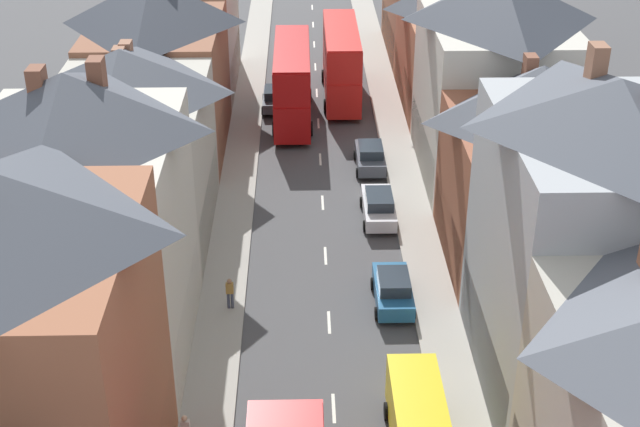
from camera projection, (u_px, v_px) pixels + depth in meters
pavement_left at (237, 187)px, 53.68m from camera, size 2.20×104.00×0.14m
pavement_right at (406, 185)px, 53.88m from camera, size 2.20×104.00×0.14m
centre_line_dashes at (323, 203)px, 52.05m from camera, size 0.14×97.80×0.01m
terrace_row_left at (96, 209)px, 38.79m from camera, size 8.00×73.76×13.76m
terrace_row_right at (540, 164)px, 42.50m from camera, size 8.00×82.22×14.26m
double_decker_bus_mid_street at (341, 61)px, 65.74m from camera, size 2.74×10.80×5.30m
double_decker_bus_far_approaching at (292, 81)px, 61.99m from camera, size 2.74×10.80×5.30m
car_near_blue at (393, 289)px, 42.44m from camera, size 1.90×4.11×1.68m
car_parked_right_a at (379, 206)px, 49.94m from camera, size 1.90×4.58×1.64m
car_mid_black at (275, 98)px, 64.72m from camera, size 1.90×4.17×1.59m
car_parked_left_b at (370, 156)px, 55.73m from camera, size 1.90×4.18×1.68m
delivery_van at (418, 418)px, 33.74m from camera, size 2.20×5.20×2.41m
pedestrian_mid_right at (230, 292)px, 41.90m from camera, size 0.36×0.22×1.61m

